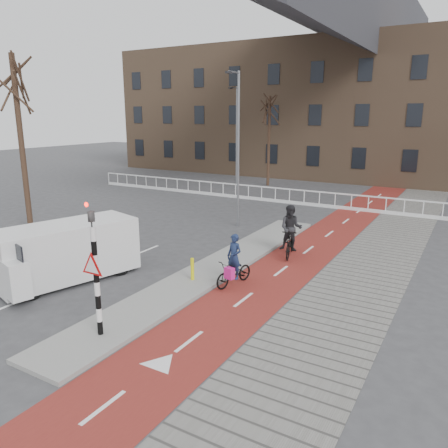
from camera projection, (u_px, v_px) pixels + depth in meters
The scene contains 15 objects.
ground at pixel (166, 314), 12.76m from camera, with size 120.00×120.00×0.00m, color #38383A.
bike_lane at pixel (323, 239), 20.41m from camera, with size 2.50×60.00×0.01m, color maroon.
sidewalk at pixel (385, 248), 19.05m from camera, with size 3.00×60.00×0.01m, color slate.
curb_island at pixel (216, 267), 16.44m from camera, with size 1.80×16.00×0.12m, color gray.
traffic_signal at pixel (95, 266), 10.88m from camera, with size 0.80×0.80×3.68m.
bollard at pixel (192, 269), 14.98m from camera, with size 0.12×0.12×0.77m, color yellow.
cyclist_near at pixel (234, 268), 14.75m from camera, with size 0.94×1.78×1.79m.
cyclist_far at pixel (291, 235), 17.71m from camera, with size 1.06×2.08×2.13m.
van at pixel (67, 251), 15.11m from camera, with size 3.11×5.04×2.02m.
railing at pixel (262, 196), 29.38m from camera, with size 28.00×0.10×0.99m.
townhouse_row at pixel (355, 90), 39.14m from camera, with size 46.00×10.00×15.90m.
tree_left at pixel (22, 145), 21.22m from camera, with size 0.27×0.27×8.44m, color black.
tree_mid at pixel (269, 142), 34.93m from camera, with size 0.23×0.23×7.06m, color black.
streetlight_near at pixel (238, 152), 21.84m from camera, with size 0.12×0.12×7.69m, color slate.
streetlight_left at pixel (237, 138), 34.12m from camera, with size 0.12×0.12×7.70m, color slate.
Camera 1 is at (7.36, -9.29, 5.67)m, focal length 35.00 mm.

